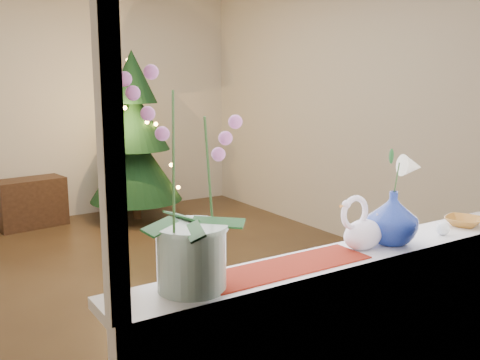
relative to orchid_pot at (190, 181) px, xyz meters
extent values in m
plane|color=#352415|center=(0.78, 2.36, -1.29)|extent=(5.00, 5.00, 0.00)
cube|color=beige|center=(0.78, 4.86, 0.06)|extent=(4.50, 0.10, 2.70)
cube|color=beige|center=(0.78, -0.14, 0.06)|extent=(4.50, 0.10, 2.70)
cube|color=beige|center=(3.03, 2.36, 0.06)|extent=(0.10, 5.00, 2.70)
cube|color=white|center=(0.78, -0.01, -0.39)|extent=(2.20, 0.26, 0.04)
cube|color=maroon|center=(0.40, -0.01, -0.37)|extent=(0.70, 0.20, 0.01)
imported|color=navy|center=(0.97, -0.01, -0.24)|extent=(0.25, 0.25, 0.26)
sphere|color=white|center=(1.26, -0.05, -0.34)|extent=(0.07, 0.07, 0.06)
imported|color=#A76C26|center=(1.48, -0.01, -0.35)|extent=(0.19, 0.19, 0.04)
cube|color=black|center=(0.39, 4.61, -1.02)|extent=(0.77, 0.46, 0.54)
camera|label=1|loc=(-0.79, -1.53, 0.33)|focal=40.00mm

